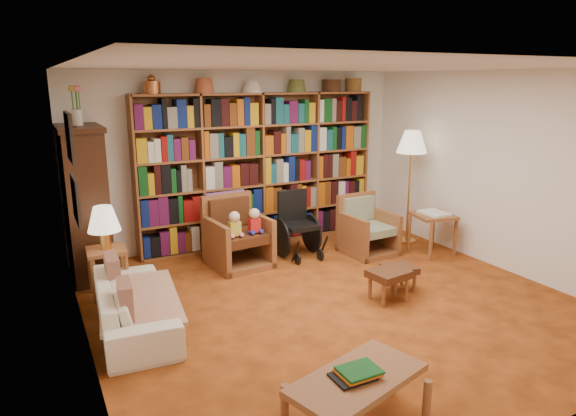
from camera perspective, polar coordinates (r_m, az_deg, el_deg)
floor at (r=5.78m, az=4.83°, el=-10.25°), size 5.00×5.00×0.00m
ceiling at (r=5.27m, az=5.41°, el=15.36°), size 5.00×5.00×0.00m
wall_back at (r=7.59m, az=-5.02°, el=5.48°), size 5.00×0.00×5.00m
wall_front at (r=3.61m, az=26.80°, el=-5.66°), size 5.00×0.00×5.00m
wall_left at (r=4.60m, az=-22.29°, el=-1.15°), size 0.00×5.00×5.00m
wall_right at (r=7.03m, az=22.68°, el=3.76°), size 0.00×5.00×5.00m
bookshelf at (r=7.52m, az=-3.09°, el=4.82°), size 3.60×0.30×2.42m
curio_cabinet at (r=6.63m, az=-21.58°, el=0.68°), size 0.50×0.95×2.40m
framed_pictures at (r=4.82m, az=-22.78°, el=4.02°), size 0.03×0.52×0.97m
sofa at (r=5.31m, az=-16.73°, el=-10.25°), size 1.71×0.77×0.49m
sofa_throw at (r=5.29m, az=-16.23°, el=-9.62°), size 0.89×1.45×0.04m
cushion_left at (r=5.53m, az=-18.89°, el=-7.09°), size 0.14×0.40×0.39m
cushion_right at (r=4.89m, az=-17.63°, el=-9.82°), size 0.15×0.37×0.36m
side_table_lamp at (r=6.10m, az=-19.44°, el=-5.51°), size 0.44×0.44×0.55m
table_lamp at (r=5.97m, az=-19.80°, el=-1.30°), size 0.36×0.36×0.49m
armchair_leather at (r=6.80m, az=-5.83°, el=-3.10°), size 0.79×0.84×0.92m
armchair_sage at (r=7.32m, az=8.54°, el=-2.51°), size 0.69×0.71×0.81m
wheelchair at (r=7.09m, az=0.96°, el=-2.05°), size 0.51×0.72×0.90m
floor_lamp at (r=7.67m, az=13.59°, el=6.67°), size 0.44×0.44×1.67m
side_table_papers at (r=7.38m, az=15.80°, el=-1.35°), size 0.61×0.61×0.60m
footstool_a at (r=6.06m, az=12.28°, el=-6.80°), size 0.41×0.36×0.31m
footstool_b at (r=5.78m, az=11.13°, el=-7.42°), size 0.46×0.41×0.35m
coffee_table at (r=3.79m, az=7.68°, el=-18.67°), size 1.11×0.77×0.44m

